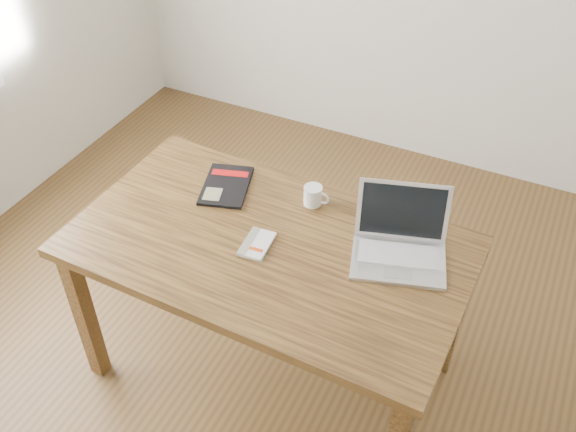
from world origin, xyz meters
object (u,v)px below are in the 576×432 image
at_px(desk, 269,260).
at_px(white_guidebook, 257,244).
at_px(black_guidebook, 226,186).
at_px(laptop, 400,243).
at_px(coffee_mug, 314,195).

distance_m(desk, white_guidebook, 0.11).
xyz_separation_m(black_guidebook, laptop, (0.74, -0.06, 0.04)).
xyz_separation_m(desk, black_guidebook, (-0.30, 0.22, 0.10)).
height_order(laptop, coffee_mug, laptop).
bearing_deg(black_guidebook, desk, -53.09).
xyz_separation_m(desk, coffee_mug, (0.05, 0.28, 0.13)).
height_order(black_guidebook, coffee_mug, coffee_mug).
xyz_separation_m(white_guidebook, laptop, (0.47, 0.19, 0.04)).
bearing_deg(white_guidebook, black_guidebook, 132.31).
xyz_separation_m(desk, laptop, (0.44, 0.16, 0.14)).
bearing_deg(white_guidebook, coffee_mug, 69.05).
distance_m(desk, laptop, 0.49).
relative_size(black_guidebook, laptop, 0.77).
bearing_deg(white_guidebook, desk, 39.27).
bearing_deg(desk, coffee_mug, 80.25).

